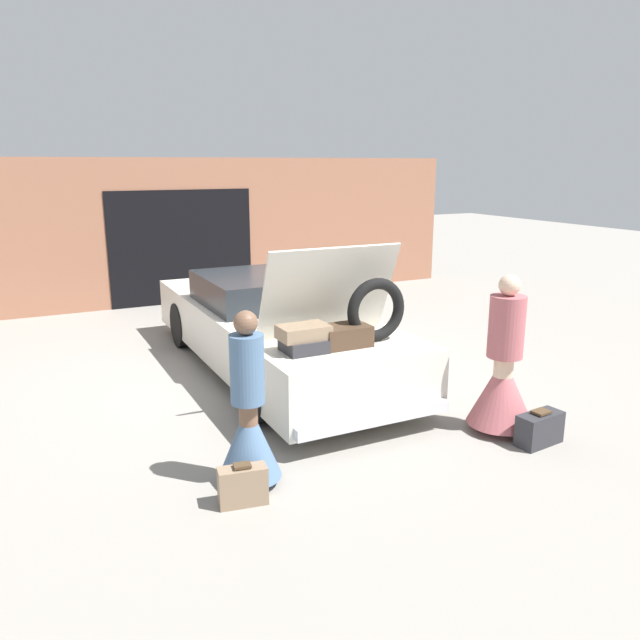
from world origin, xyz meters
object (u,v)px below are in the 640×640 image
at_px(person_left, 249,424).
at_px(person_right, 503,377).
at_px(suitcase_beside_right_person, 540,429).
at_px(car, 273,327).
at_px(suitcase_beside_left_person, 243,486).

bearing_deg(person_left, person_right, 89.12).
relative_size(person_right, suitcase_beside_right_person, 3.22).
bearing_deg(person_left, car, 155.21).
bearing_deg(suitcase_beside_right_person, person_left, 169.30).
height_order(person_right, suitcase_beside_right_person, person_right).
bearing_deg(suitcase_beside_right_person, suitcase_beside_left_person, 175.38).
xyz_separation_m(car, person_left, (-1.35, -2.77, -0.04)).
bearing_deg(person_right, suitcase_beside_left_person, 86.07).
bearing_deg(suitcase_beside_left_person, person_left, 59.96).
distance_m(car, suitcase_beside_right_person, 3.64).
bearing_deg(person_left, suitcase_beside_left_person, -28.81).
height_order(car, suitcase_beside_right_person, car).
distance_m(person_left, suitcase_beside_right_person, 2.90).
relative_size(car, suitcase_beside_right_person, 10.34).
bearing_deg(suitcase_beside_left_person, suitcase_beside_right_person, -4.62).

